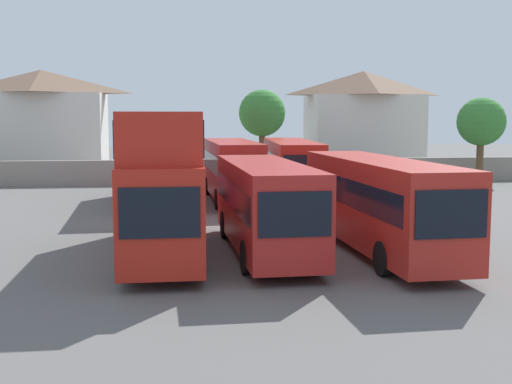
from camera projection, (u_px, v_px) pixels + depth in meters
The scene contains 12 objects.
ground at pixel (227, 195), 41.71m from camera, with size 140.00×140.00×0.00m, color #605E5B.
depot_boundary_wall at pixel (220, 172), 48.34m from camera, with size 56.00×0.50×1.80m, color gray.
bus_1 at pixel (162, 176), 23.26m from camera, with size 2.67×10.64×5.07m.
bus_2 at pixel (265, 202), 23.69m from camera, with size 2.77×10.27×3.28m.
bus_3 at pixel (378, 199), 23.90m from camera, with size 2.97×11.69×3.40m.
bus_4 at pixel (161, 153), 37.61m from camera, with size 3.01×11.62×5.02m.
bus_5 at pixel (232, 167), 38.26m from camera, with size 2.76×10.89×3.52m.
bus_6 at pixel (291, 167), 38.59m from camera, with size 3.10×11.65×3.52m.
house_terrace_left at pixel (42, 122), 54.36m from camera, with size 10.60×6.58×8.74m.
house_terrace_centre at pixel (363, 121), 57.53m from camera, with size 9.91×6.40×8.85m.
tree_left_of_lot at pixel (262, 114), 50.74m from camera, with size 3.61×3.61×7.00m.
tree_right_of_lot at pixel (481, 122), 48.26m from camera, with size 3.53×3.53×6.32m.
Camera 1 is at (-3.22, -23.33, 4.94)m, focal length 46.15 mm.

